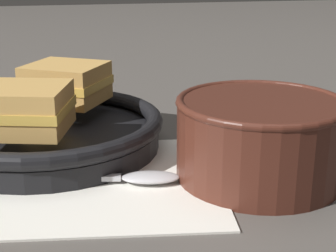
# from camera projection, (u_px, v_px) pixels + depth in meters

# --- Properties ---
(ground_plane) EXTENTS (4.00, 4.00, 0.00)m
(ground_plane) POSITION_uv_depth(u_px,v_px,m) (158.00, 169.00, 0.53)
(ground_plane) COLOR #56514C
(napkin) EXTENTS (0.29, 0.26, 0.00)m
(napkin) POSITION_uv_depth(u_px,v_px,m) (87.00, 180.00, 0.50)
(napkin) COLOR white
(napkin) RESTS_ON ground_plane
(soup_bowl) EXTENTS (0.17, 0.17, 0.08)m
(soup_bowl) POSITION_uv_depth(u_px,v_px,m) (260.00, 134.00, 0.50)
(soup_bowl) COLOR #4C2319
(soup_bowl) RESTS_ON ground_plane
(spoon) EXTENTS (0.18, 0.05, 0.01)m
(spoon) POSITION_uv_depth(u_px,v_px,m) (125.00, 177.00, 0.49)
(spoon) COLOR silver
(spoon) RESTS_ON napkin
(skillet) EXTENTS (0.26, 0.26, 0.04)m
(skillet) POSITION_uv_depth(u_px,v_px,m) (50.00, 132.00, 0.58)
(skillet) COLOR black
(skillet) RESTS_ON ground_plane
(sandwich_near_left) EXTENTS (0.12, 0.12, 0.05)m
(sandwich_near_left) POSITION_uv_depth(u_px,v_px,m) (66.00, 83.00, 0.62)
(sandwich_near_left) COLOR tan
(sandwich_near_left) RESTS_ON skillet
(sandwich_near_right) EXTENTS (0.11, 0.10, 0.05)m
(sandwich_near_right) POSITION_uv_depth(u_px,v_px,m) (23.00, 109.00, 0.52)
(sandwich_near_right) COLOR tan
(sandwich_near_right) RESTS_ON skillet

